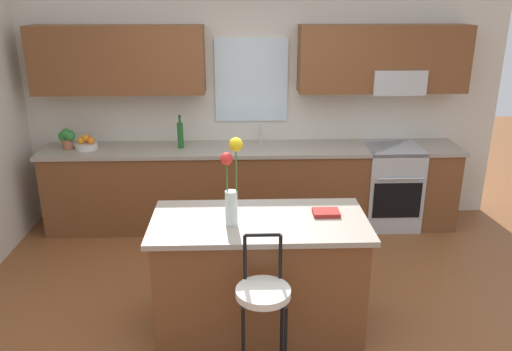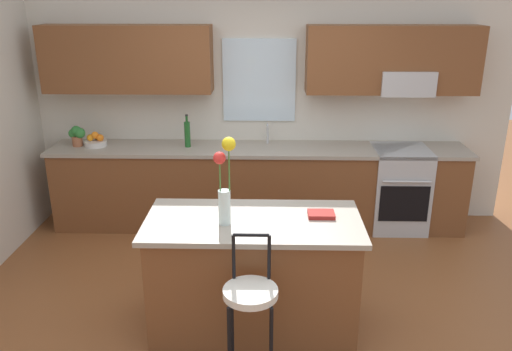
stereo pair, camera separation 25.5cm
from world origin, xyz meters
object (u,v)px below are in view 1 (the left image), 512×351
oven_range (390,186)px  bottle_olive_oil (180,135)px  flower_vase (232,183)px  potted_plant_small (67,137)px  cookbook (326,213)px  kitchen_island (260,273)px  bar_stool_near (263,298)px  fruit_bowl_oranges (86,144)px

oven_range → bottle_olive_oil: size_ratio=2.56×
oven_range → flower_vase: flower_vase is taller
potted_plant_small → cookbook: bearing=-36.2°
kitchen_island → potted_plant_small: size_ratio=7.13×
kitchen_island → potted_plant_small: bearing=136.3°
cookbook → bottle_olive_oil: size_ratio=0.56×
oven_range → bottle_olive_oil: bottle_olive_oil is taller
potted_plant_small → kitchen_island: bearing=-43.7°
bar_stool_near → potted_plant_small: size_ratio=4.60×
bar_stool_near → cookbook: bearing=53.4°
kitchen_island → bar_stool_near: size_ratio=1.55×
potted_plant_small → oven_range: bearing=-0.4°
bar_stool_near → cookbook: 0.90m
bottle_olive_oil → kitchen_island: bearing=-67.8°
flower_vase → cookbook: size_ratio=3.28×
fruit_bowl_oranges → bottle_olive_oil: (1.02, -0.00, 0.09)m
bar_stool_near → fruit_bowl_oranges: size_ratio=4.34×
flower_vase → fruit_bowl_oranges: size_ratio=2.73×
fruit_bowl_oranges → bar_stool_near: bearing=-54.6°
flower_vase → bottle_olive_oil: size_ratio=1.82×
flower_vase → bottle_olive_oil: (-0.57, 1.98, -0.17)m
kitchen_island → bottle_olive_oil: 2.15m
oven_range → bottle_olive_oil: 2.41m
bar_stool_near → cookbook: size_ratio=5.21×
bar_stool_near → bottle_olive_oil: bottle_olive_oil is taller
oven_range → flower_vase: 2.74m
kitchen_island → potted_plant_small: (-1.99, 1.90, 0.59)m
kitchen_island → cookbook: cookbook is taller
oven_range → potted_plant_small: 3.59m
kitchen_island → fruit_bowl_oranges: size_ratio=6.73×
kitchen_island → flower_vase: 0.81m
bar_stool_near → cookbook: (0.51, 0.68, 0.30)m
kitchen_island → potted_plant_small: 2.82m
flower_vase → cookbook: (0.71, 0.15, -0.31)m
cookbook → kitchen_island: bearing=-171.8°
kitchen_island → bottle_olive_oil: bottle_olive_oil is taller
kitchen_island → bar_stool_near: (0.00, -0.61, 0.17)m
oven_range → fruit_bowl_oranges: 3.38m
bottle_olive_oil → oven_range: bearing=-0.6°
cookbook → potted_plant_small: 3.10m
cookbook → bottle_olive_oil: 2.24m
cookbook → oven_range: bearing=60.0°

